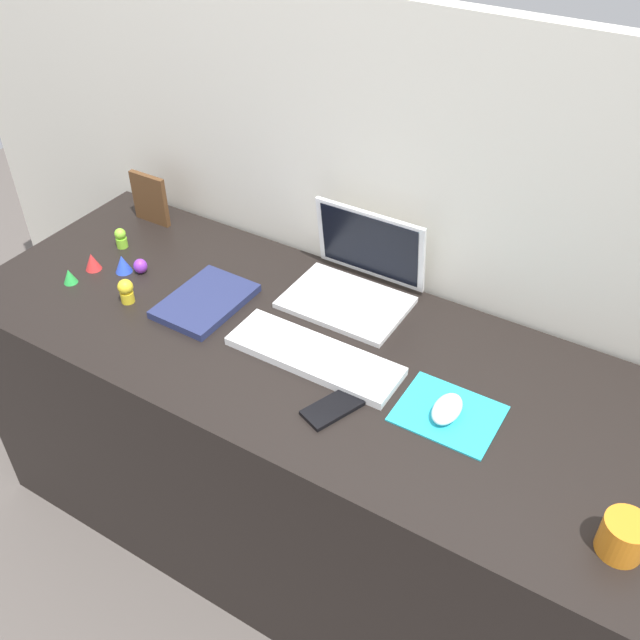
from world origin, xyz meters
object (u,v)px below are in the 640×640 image
Objects in this scene: mouse at (447,409)px; toy_figurine_blue at (122,264)px; coffee_mug at (623,537)px; picture_frame at (150,199)px; notebook_pad at (205,301)px; toy_figurine_green at (69,276)px; keyboard at (314,356)px; toy_figurine_yellow at (126,290)px; toy_figurine_red at (92,262)px; laptop at (357,276)px; toy_figurine_purple at (140,266)px; toy_figurine_lime at (121,238)px; cell_phone at (332,408)px.

toy_figurine_blue is (-0.94, 0.04, 0.00)m from mouse.
picture_frame is at bearing 163.85° from coffee_mug.
mouse is 0.67m from notebook_pad.
keyboard is at bearing 6.19° from toy_figurine_green.
coffee_mug reaches higher than toy_figurine_yellow.
toy_figurine_green is (-0.01, -0.08, -0.00)m from toy_figurine_red.
coffee_mug is 2.01× the size of toy_figurine_green.
laptop is 0.73× the size of keyboard.
toy_figurine_blue reaches higher than mouse.
laptop is 0.27m from keyboard.
toy_figurine_red reaches higher than mouse.
laptop is at bearing 22.27° from toy_figurine_red.
laptop is at bearing 98.49° from keyboard.
toy_figurine_red is at bearing -174.22° from notebook_pad.
toy_figurine_blue is 0.05m from toy_figurine_purple.
keyboard is 0.72m from toy_figurine_lime.
laptop reaches higher than toy_figurine_yellow.
toy_figurine_blue is at bearing -150.09° from toy_figurine_purple.
toy_figurine_purple reaches higher than keyboard.
mouse is 2.01× the size of toy_figurine_red.
laptop reaches higher than picture_frame.
mouse is 0.75× the size of cell_phone.
toy_figurine_purple is (0.15, -0.22, -0.05)m from picture_frame.
mouse is 1.04m from toy_figurine_lime.
toy_figurine_yellow is 1.36× the size of toy_figurine_red.
toy_figurine_yellow is at bearing -43.29° from toy_figurine_lime.
picture_frame is 3.73× the size of toy_figurine_green.
toy_figurine_yellow is at bearing -41.26° from toy_figurine_blue.
toy_figurine_purple is (-0.57, 0.05, 0.01)m from keyboard.
toy_figurine_red is (-1.40, 0.14, -0.01)m from coffee_mug.
cell_phone is 0.71m from toy_figurine_purple.
keyboard is 0.16m from cell_phone.
toy_figurine_yellow is 1.62× the size of toy_figurine_purple.
keyboard is at bearing 156.66° from cell_phone.
picture_frame is 0.39m from toy_figurine_yellow.
laptop is 3.71× the size of coffee_mug.
toy_figurine_lime is (-0.37, 0.09, 0.02)m from notebook_pad.
notebook_pad is at bearing -13.72° from toy_figurine_lime.
toy_figurine_yellow is at bearing -18.15° from toy_figurine_red.
toy_figurine_blue reaches higher than toy_figurine_purple.
notebook_pad is 5.03× the size of toy_figurine_red.
keyboard is 0.33m from mouse.
mouse is 1.67× the size of toy_figurine_lime.
notebook_pad is (-0.46, 0.15, 0.01)m from cell_phone.
toy_figurine_purple is (-0.53, -0.21, -0.03)m from laptop.
toy_figurine_green is (-0.36, -0.11, 0.01)m from notebook_pad.
cell_phone is (0.16, -0.38, -0.05)m from laptop.
coffee_mug reaches higher than toy_figurine_purple.
toy_figurine_blue is (-0.62, 0.03, 0.01)m from keyboard.
cell_phone is 3.19× the size of toy_figurine_purple.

